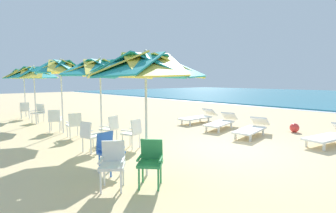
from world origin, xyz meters
TOP-DOWN VIEW (x-y plane):
  - ground_plane at (0.00, 0.00)m, footprint 80.00×80.00m
  - beach_umbrella_0 at (-0.07, -2.93)m, footprint 2.44×2.44m
  - plastic_chair_0 at (0.38, -3.18)m, footprint 0.63×0.63m
  - plastic_chair_1 at (-0.00, -3.77)m, footprint 0.63×0.63m
  - plastic_chair_2 at (-0.77, -3.40)m, footprint 0.54×0.52m
  - beach_umbrella_1 at (-2.89, -2.43)m, footprint 2.42×2.42m
  - plastic_chair_3 at (-2.49, -3.01)m, footprint 0.52×0.55m
  - plastic_chair_4 at (-2.02, -1.91)m, footprint 0.57×0.55m
  - plastic_chair_5 at (-3.07, -2.03)m, footprint 0.59×0.57m
  - beach_umbrella_2 at (-5.64, -2.56)m, footprint 2.00×2.00m
  - plastic_chair_6 at (-4.54, -2.58)m, footprint 0.52×0.49m
  - plastic_chair_7 at (-6.03, -2.71)m, footprint 0.61×0.60m
  - beach_umbrella_3 at (-8.40, -2.72)m, footprint 2.16×2.16m
  - plastic_chair_8 at (-8.93, -2.45)m, footprint 0.61×0.62m
  - beach_umbrella_4 at (-11.33, -2.42)m, footprint 2.00×2.00m
  - plastic_chair_9 at (-10.39, -2.68)m, footprint 0.57×0.55m
  - sun_lounger_0 at (1.77, 2.80)m, footprint 1.03×2.23m
  - sun_lounger_1 at (-0.51, 2.17)m, footprint 0.96×2.22m
  - sun_lounger_2 at (-2.06, 2.51)m, footprint 1.05×2.23m
  - sun_lounger_3 at (-3.67, 2.95)m, footprint 0.66×2.15m
  - beach_ball at (0.25, 3.99)m, footprint 0.35×0.35m

SIDE VIEW (x-z plane):
  - ground_plane at x=0.00m, z-range 0.00..0.00m
  - beach_ball at x=0.25m, z-range 0.00..0.35m
  - sun_lounger_0 at x=1.77m, z-range -0.03..0.59m
  - sun_lounger_1 at x=-0.51m, z-range -0.03..0.59m
  - sun_lounger_2 at x=-2.06m, z-range -0.03..0.59m
  - sun_lounger_3 at x=-3.67m, z-range -0.03..0.59m
  - plastic_chair_0 at x=0.38m, z-range 0.06..0.93m
  - plastic_chair_1 at x=0.00m, z-range 0.06..0.93m
  - plastic_chair_2 at x=-0.77m, z-range 0.06..0.93m
  - plastic_chair_3 at x=-2.49m, z-range 0.06..0.93m
  - plastic_chair_4 at x=-2.02m, z-range 0.06..0.93m
  - plastic_chair_5 at x=-3.07m, z-range 0.06..0.93m
  - plastic_chair_6 at x=-4.54m, z-range 0.06..0.93m
  - plastic_chair_7 at x=-6.03m, z-range 0.06..0.93m
  - plastic_chair_8 at x=-8.93m, z-range 0.06..0.93m
  - plastic_chair_9 at x=-10.39m, z-range 0.06..0.93m
  - beach_umbrella_0 at x=-0.07m, z-range 0.95..3.55m
  - beach_umbrella_4 at x=-11.33m, z-range 0.95..3.63m
  - beach_umbrella_3 at x=-8.40m, z-range 0.96..3.62m
  - beach_umbrella_1 at x=-2.89m, z-range 0.99..3.65m
  - beach_umbrella_2 at x=-5.64m, z-range 1.04..3.83m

